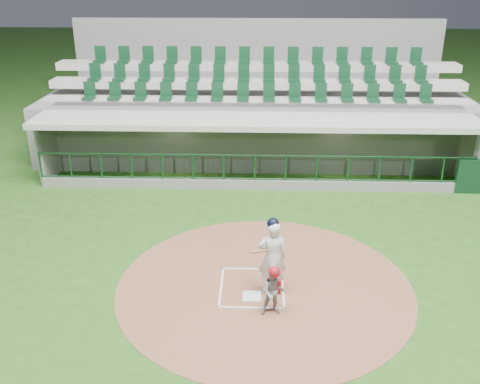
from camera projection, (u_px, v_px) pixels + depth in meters
name	position (u px, v px, depth m)	size (l,w,h in m)	color
ground	(252.00, 281.00, 13.26)	(120.00, 120.00, 0.00)	#204B15
dirt_circle	(264.00, 285.00, 13.07)	(7.20, 7.20, 0.01)	brown
home_plate	(252.00, 296.00, 12.61)	(0.43, 0.43, 0.02)	silver
batter_box_chalk	(252.00, 287.00, 12.98)	(1.55, 1.80, 0.01)	white
dugout_structure	(258.00, 147.00, 20.10)	(16.40, 3.70, 3.00)	slate
seating_deck	(256.00, 114.00, 22.75)	(17.00, 6.72, 5.15)	slate
batter	(272.00, 256.00, 12.44)	(0.91, 0.91, 1.95)	white
catcher	(274.00, 291.00, 11.78)	(0.59, 0.48, 1.20)	gray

